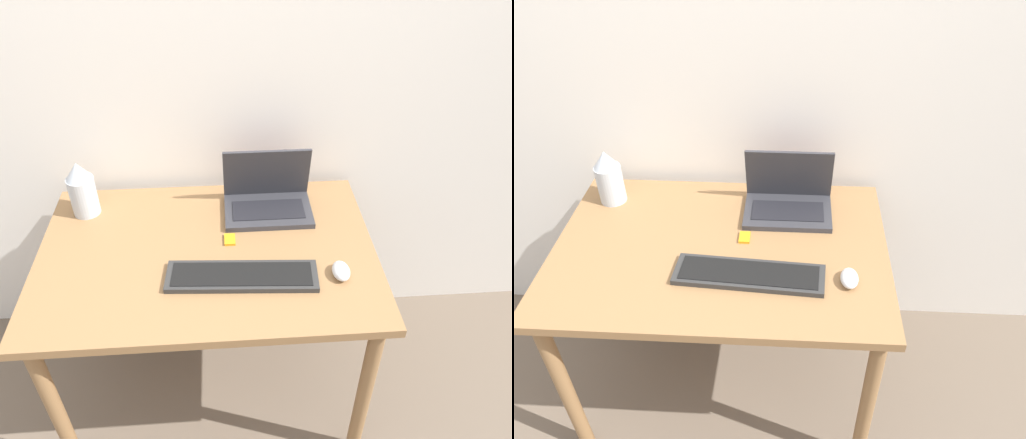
# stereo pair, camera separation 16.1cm
# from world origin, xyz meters

# --- Properties ---
(wall_back) EXTENTS (6.00, 0.05, 2.50)m
(wall_back) POSITION_xyz_m (0.00, 0.82, 1.25)
(wall_back) COLOR white
(wall_back) RESTS_ON ground_plane
(desk) EXTENTS (1.11, 0.75, 0.74)m
(desk) POSITION_xyz_m (0.00, 0.38, 0.64)
(desk) COLOR olive
(desk) RESTS_ON ground_plane
(laptop) EXTENTS (0.31, 0.21, 0.22)m
(laptop) POSITION_xyz_m (0.22, 0.59, 0.79)
(laptop) COLOR #333338
(laptop) RESTS_ON desk
(keyboard) EXTENTS (0.47, 0.16, 0.02)m
(keyboard) POSITION_xyz_m (0.11, 0.24, 0.75)
(keyboard) COLOR #2D2D2D
(keyboard) RESTS_ON desk
(mouse) EXTENTS (0.06, 0.09, 0.04)m
(mouse) POSITION_xyz_m (0.42, 0.23, 0.76)
(mouse) COLOR silver
(mouse) RESTS_ON desk
(vase) EXTENTS (0.09, 0.09, 0.21)m
(vase) POSITION_xyz_m (-0.43, 0.62, 0.84)
(vase) COLOR silver
(vase) RESTS_ON desk
(mp3_player) EXTENTS (0.04, 0.06, 0.01)m
(mp3_player) POSITION_xyz_m (0.08, 0.42, 0.74)
(mp3_player) COLOR orange
(mp3_player) RESTS_ON desk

